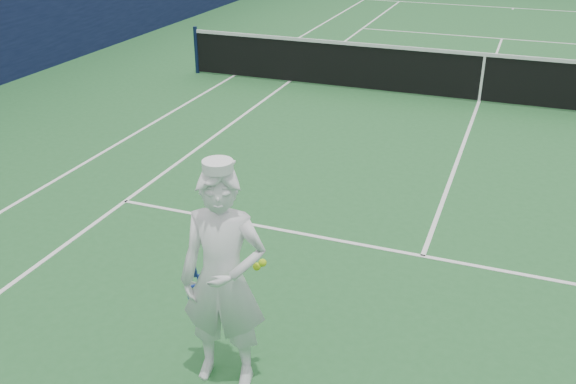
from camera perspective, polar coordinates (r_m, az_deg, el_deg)
name	(u,v)px	position (r m, az deg, el deg)	size (l,w,h in m)	color
ground	(479,102)	(13.64, 16.60, 7.65)	(80.00, 80.00, 0.00)	#25622E
court_markings	(479,102)	(13.64, 16.60, 7.67)	(11.03, 23.83, 0.01)	white
windscreen_fence	(492,0)	(13.20, 17.71, 15.92)	(20.12, 36.12, 4.00)	#0F1738
tennis_net	(482,75)	(13.49, 16.89, 9.89)	(12.88, 0.09, 1.07)	#141E4C
tennis_player	(223,279)	(5.36, -5.76, -7.73)	(0.86, 0.60, 2.07)	white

